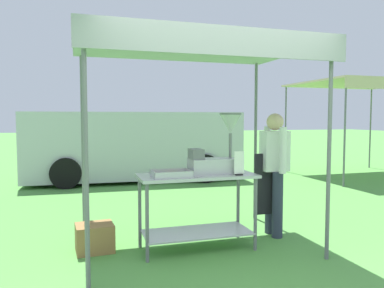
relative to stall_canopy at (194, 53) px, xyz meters
name	(u,v)px	position (x,y,z in m)	size (l,w,h in m)	color
ground_plane	(140,184)	(0.05, 4.51, -2.31)	(70.00, 70.00, 0.00)	#519342
stall_canopy	(194,53)	(0.00, 0.00, 0.00)	(2.73, 1.97, 2.42)	slate
donut_cart	(197,196)	(0.00, -0.10, -1.68)	(1.38, 0.60, 0.89)	#B7B7BC
donut_tray	(171,175)	(-0.33, -0.20, -1.40)	(0.43, 0.30, 0.07)	#B7B7BC
donut_fryer	(217,151)	(0.25, -0.10, -1.16)	(0.63, 0.28, 0.72)	#B7B7BC
menu_sign	(239,165)	(0.44, -0.31, -1.30)	(0.13, 0.05, 0.28)	black
vendor	(274,167)	(1.12, 0.10, -1.41)	(0.45, 0.53, 1.61)	#2D3347
supply_crate	(95,238)	(-1.17, 0.16, -2.15)	(0.45, 0.38, 0.32)	olive
van_silver	(135,145)	(0.06, 5.27, -1.44)	(5.24, 2.28, 1.69)	#BCBCC1
neighbour_tent	(362,85)	(5.90, 4.02, 0.10)	(3.19, 2.73, 2.49)	slate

